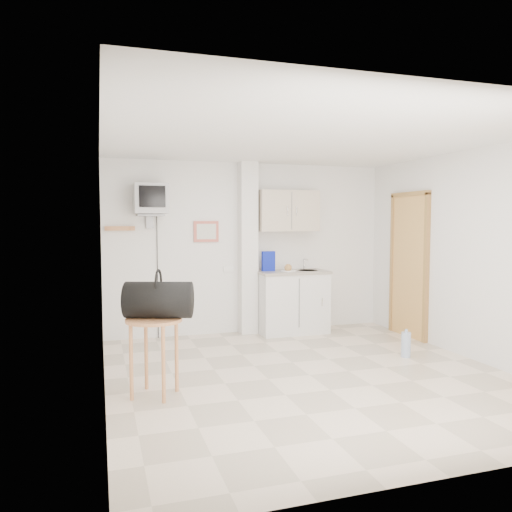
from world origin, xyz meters
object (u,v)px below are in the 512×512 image
object	(u,v)px
crt_television	(151,200)
water_bottle	(406,345)
duffel_bag	(159,299)
round_table	(154,332)

from	to	relation	value
crt_television	water_bottle	xyz separation A→B (m)	(2.86, -1.72, -1.78)
duffel_bag	water_bottle	world-z (taller)	duffel_bag
water_bottle	round_table	bearing A→B (deg)	-171.67
round_table	duffel_bag	xyz separation A→B (m)	(0.05, 0.01, 0.30)
crt_television	round_table	distance (m)	2.54
crt_television	water_bottle	distance (m)	3.78
crt_television	round_table	bearing A→B (deg)	-95.29
crt_television	water_bottle	bearing A→B (deg)	-31.00
duffel_bag	crt_television	bearing A→B (deg)	104.65
round_table	duffel_bag	bearing A→B (deg)	13.58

